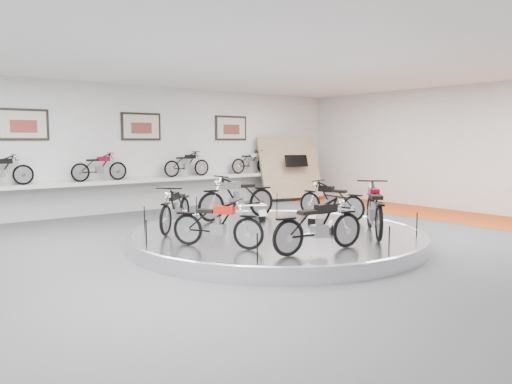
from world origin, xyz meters
TOP-DOWN VIEW (x-y plane):
  - floor at (0.00, 0.00)m, footprint 16.00×16.00m
  - ceiling at (0.00, 0.00)m, footprint 16.00×16.00m
  - wall_back at (0.00, 7.00)m, footprint 16.00×0.00m
  - wall_right at (8.00, 0.00)m, footprint 0.00×14.00m
  - orange_carpet_strip at (6.80, 0.00)m, footprint 2.40×12.60m
  - dado_band at (0.00, 6.98)m, footprint 15.68×0.04m
  - display_platform at (0.00, 0.30)m, footprint 6.40×6.40m
  - platform_rim at (0.00, 0.30)m, footprint 6.40×6.40m
  - shelf at (0.00, 6.70)m, footprint 11.00×0.55m
  - poster_left at (-3.50, 6.96)m, footprint 1.35×0.06m
  - poster_center at (0.00, 6.96)m, footprint 1.35×0.06m
  - poster_right at (3.50, 6.96)m, footprint 1.35×0.06m
  - display_panel at (5.60, 6.10)m, footprint 2.56×1.52m
  - shelf_bike_a at (-4.20, 6.70)m, footprint 1.22×0.43m
  - shelf_bike_b at (-1.50, 6.70)m, footprint 1.22×0.43m
  - shelf_bike_c at (1.50, 6.70)m, footprint 1.22×0.43m
  - shelf_bike_d at (4.20, 6.70)m, footprint 1.22×0.43m
  - bike_a at (2.21, 0.76)m, footprint 0.86×1.70m
  - bike_b at (0.27, 2.12)m, footprint 1.91×0.74m
  - bike_c at (-1.69, 1.71)m, footprint 1.62×1.58m
  - bike_d at (-1.95, -0.35)m, footprint 1.28×1.60m
  - bike_e at (-0.74, -1.75)m, footprint 1.72×0.76m
  - bike_f at (1.34, -1.30)m, footprint 1.80×1.82m

SIDE VIEW (x-z plane):
  - floor at x=0.00m, z-range 0.00..0.00m
  - orange_carpet_strip at x=6.80m, z-range 0.00..0.01m
  - display_platform at x=0.00m, z-range 0.00..0.30m
  - platform_rim at x=0.00m, z-range 0.22..0.32m
  - dado_band at x=0.00m, z-range 0.00..1.10m
  - bike_d at x=-1.95m, z-range 0.30..1.21m
  - bike_a at x=2.21m, z-range 0.30..1.25m
  - bike_e at x=-0.74m, z-range 0.30..1.28m
  - bike_c at x=-1.69m, z-range 0.30..1.28m
  - bike_b at x=0.27m, z-range 0.30..1.41m
  - bike_f at x=1.34m, z-range 0.30..1.41m
  - shelf at x=0.00m, z-range 0.95..1.05m
  - display_panel at x=5.60m, z-range 0.10..2.40m
  - shelf_bike_a at x=-4.20m, z-range 1.05..1.78m
  - shelf_bike_b at x=-1.50m, z-range 1.05..1.78m
  - shelf_bike_c at x=1.50m, z-range 1.05..1.78m
  - shelf_bike_d at x=4.20m, z-range 1.05..1.78m
  - wall_back at x=0.00m, z-range -6.00..10.00m
  - wall_right at x=8.00m, z-range -5.00..9.00m
  - poster_left at x=-3.50m, z-range 2.26..3.14m
  - poster_center at x=0.00m, z-range 2.26..3.14m
  - poster_right at x=3.50m, z-range 2.26..3.14m
  - ceiling at x=0.00m, z-range 4.00..4.00m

